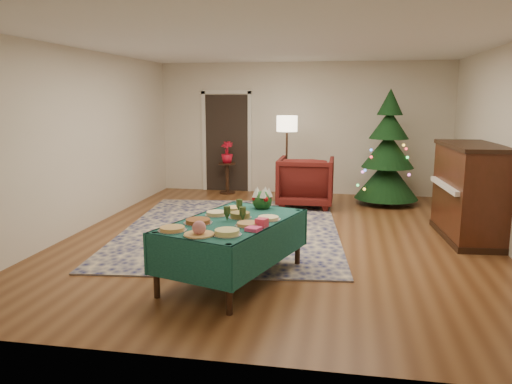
% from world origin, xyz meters
% --- Properties ---
extents(room_shell, '(7.00, 7.00, 7.00)m').
position_xyz_m(room_shell, '(0.00, 0.00, 1.35)').
color(room_shell, '#593319').
rests_on(room_shell, ground).
extents(doorway, '(1.08, 0.04, 2.16)m').
position_xyz_m(doorway, '(-1.60, 3.48, 1.10)').
color(doorway, black).
rests_on(doorway, ground).
extents(rug, '(3.63, 4.51, 0.02)m').
position_xyz_m(rug, '(-0.77, 0.28, 0.01)').
color(rug, '#131849').
rests_on(rug, ground).
extents(buffet_table, '(1.51, 1.97, 0.68)m').
position_xyz_m(buffet_table, '(-0.27, -1.78, 0.55)').
color(buffet_table, black).
rests_on(buffet_table, ground).
extents(platter_0, '(0.29, 0.29, 0.04)m').
position_xyz_m(platter_0, '(-0.77, -2.32, 0.70)').
color(platter_0, silver).
rests_on(platter_0, buffet_table).
extents(platter_1, '(0.30, 0.30, 0.15)m').
position_xyz_m(platter_1, '(-0.45, -2.44, 0.74)').
color(platter_1, silver).
rests_on(platter_1, buffet_table).
extents(platter_2, '(0.28, 0.28, 0.06)m').
position_xyz_m(platter_2, '(-0.19, -2.37, 0.71)').
color(platter_2, silver).
rests_on(platter_2, buffet_table).
extents(platter_3, '(0.30, 0.30, 0.05)m').
position_xyz_m(platter_3, '(-0.60, -1.99, 0.70)').
color(platter_3, silver).
rests_on(platter_3, buffet_table).
extents(platter_4, '(0.27, 0.27, 0.04)m').
position_xyz_m(platter_4, '(-0.06, -2.00, 0.70)').
color(platter_4, silver).
rests_on(platter_4, buffet_table).
extents(platter_5, '(0.26, 0.26, 0.05)m').
position_xyz_m(platter_5, '(-0.50, -1.61, 0.70)').
color(platter_5, silver).
rests_on(platter_5, buffet_table).
extents(platter_6, '(0.25, 0.25, 0.07)m').
position_xyz_m(platter_6, '(-0.21, -1.68, 0.71)').
color(platter_6, silver).
rests_on(platter_6, buffet_table).
extents(platter_7, '(0.26, 0.26, 0.04)m').
position_xyz_m(platter_7, '(0.10, -1.70, 0.70)').
color(platter_7, silver).
rests_on(platter_7, buffet_table).
extents(platter_8, '(0.24, 0.24, 0.04)m').
position_xyz_m(platter_8, '(-0.36, -1.30, 0.70)').
color(platter_8, silver).
rests_on(platter_8, buffet_table).
extents(goblet_0, '(0.07, 0.07, 0.16)m').
position_xyz_m(goblet_0, '(-0.27, -1.44, 0.76)').
color(goblet_0, '#2D471E').
rests_on(goblet_0, buffet_table).
extents(goblet_1, '(0.07, 0.07, 0.16)m').
position_xyz_m(goblet_1, '(-0.16, -1.82, 0.76)').
color(goblet_1, '#2D471E').
rests_on(goblet_1, buffet_table).
extents(goblet_2, '(0.07, 0.07, 0.16)m').
position_xyz_m(goblet_2, '(-0.33, -1.82, 0.76)').
color(goblet_2, '#2D471E').
rests_on(goblet_2, buffet_table).
extents(napkin_stack, '(0.17, 0.17, 0.04)m').
position_xyz_m(napkin_stack, '(0.03, -2.17, 0.70)').
color(napkin_stack, '#F94587').
rests_on(napkin_stack, buffet_table).
extents(gift_box, '(0.14, 0.14, 0.09)m').
position_xyz_m(gift_box, '(0.08, -2.01, 0.73)').
color(gift_box, '#F04264').
rests_on(gift_box, buffet_table).
extents(centerpiece, '(0.24, 0.25, 0.28)m').
position_xyz_m(centerpiece, '(-0.06, -1.14, 0.80)').
color(centerpiece, '#1E4C1E').
rests_on(centerpiece, buffet_table).
extents(armchair, '(0.99, 0.93, 1.02)m').
position_xyz_m(armchair, '(0.20, 2.15, 0.51)').
color(armchair, '#4E1310').
rests_on(armchair, ground).
extents(floor_lamp, '(0.40, 0.40, 1.65)m').
position_xyz_m(floor_lamp, '(-0.21, 2.65, 1.40)').
color(floor_lamp, '#A57F3F').
rests_on(floor_lamp, ground).
extents(side_table, '(0.36, 0.36, 0.64)m').
position_xyz_m(side_table, '(-1.52, 3.15, 0.31)').
color(side_table, black).
rests_on(side_table, ground).
extents(potted_plant, '(0.25, 0.45, 0.25)m').
position_xyz_m(potted_plant, '(-1.52, 3.15, 0.77)').
color(potted_plant, red).
rests_on(potted_plant, side_table).
extents(christmas_tree, '(1.29, 1.29, 2.15)m').
position_xyz_m(christmas_tree, '(1.69, 2.67, 0.97)').
color(christmas_tree, black).
rests_on(christmas_tree, ground).
extents(piano, '(0.84, 1.61, 1.35)m').
position_xyz_m(piano, '(2.65, 0.42, 0.66)').
color(piano, black).
rests_on(piano, ground).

